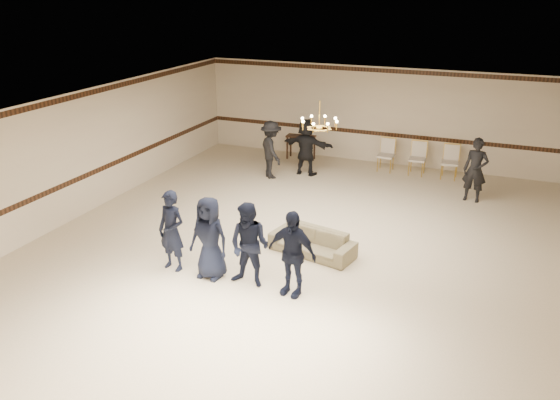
{
  "coord_description": "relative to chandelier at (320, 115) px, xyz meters",
  "views": [
    {
      "loc": [
        4.0,
        -11.11,
        5.73
      ],
      "look_at": [
        -0.37,
        -0.5,
        1.24
      ],
      "focal_mm": 35.81,
      "sensor_mm": 36.0,
      "label": 1
    }
  ],
  "objects": [
    {
      "name": "crown_molding",
      "position": [
        0.0,
        5.99,
        0.21
      ],
      "size": [
        12.0,
        0.02,
        0.14
      ],
      "primitive_type": "cube",
      "color": "#3B2011",
      "rests_on": "wall_back"
    },
    {
      "name": "chair_rail",
      "position": [
        0.0,
        5.99,
        -1.88
      ],
      "size": [
        12.0,
        0.02,
        0.14
      ],
      "primitive_type": "cube",
      "color": "#3B2011",
      "rests_on": "wall_back"
    },
    {
      "name": "banquet_chair_mid",
      "position": [
        1.58,
        5.16,
        -2.35
      ],
      "size": [
        0.52,
        0.52,
        1.04
      ],
      "primitive_type": null,
      "rotation": [
        0.0,
        0.0,
        0.04
      ],
      "color": "beige",
      "rests_on": "floor"
    },
    {
      "name": "adult_mid",
      "position": [
        -1.68,
        3.85,
        -1.98
      ],
      "size": [
        1.7,
        0.65,
        1.8
      ],
      "primitive_type": "imported",
      "rotation": [
        0.0,
        0.0,
        3.07
      ],
      "color": "black",
      "rests_on": "floor"
    },
    {
      "name": "chandelier",
      "position": [
        0.0,
        0.0,
        0.0
      ],
      "size": [
        0.94,
        0.94,
        0.89
      ],
      "primitive_type": null,
      "color": "gold",
      "rests_on": "ceiling"
    },
    {
      "name": "boy_c",
      "position": [
        -0.35,
        -3.15,
        -2.0
      ],
      "size": [
        0.88,
        0.7,
        1.75
      ],
      "primitive_type": "imported",
      "rotation": [
        0.0,
        0.0,
        -0.04
      ],
      "color": "black",
      "rests_on": "floor"
    },
    {
      "name": "boy_a",
      "position": [
        -2.15,
        -3.15,
        -2.0
      ],
      "size": [
        0.69,
        0.51,
        1.75
      ],
      "primitive_type": "imported",
      "rotation": [
        0.0,
        0.0,
        -0.14
      ],
      "color": "black",
      "rests_on": "floor"
    },
    {
      "name": "boy_d",
      "position": [
        0.55,
        -3.15,
        -2.0
      ],
      "size": [
        1.08,
        0.58,
        1.75
      ],
      "primitive_type": "imported",
      "rotation": [
        0.0,
        0.0,
        -0.16
      ],
      "color": "black",
      "rests_on": "floor"
    },
    {
      "name": "banquet_chair_left",
      "position": [
        0.58,
        5.16,
        -2.35
      ],
      "size": [
        0.53,
        0.53,
        1.04
      ],
      "primitive_type": null,
      "rotation": [
        0.0,
        0.0,
        -0.05
      ],
      "color": "beige",
      "rests_on": "floor"
    },
    {
      "name": "adult_left",
      "position": [
        -2.58,
        3.15,
        -1.98
      ],
      "size": [
        1.28,
        1.3,
        1.8
      ],
      "primitive_type": "imported",
      "rotation": [
        0.0,
        0.0,
        2.33
      ],
      "color": "black",
      "rests_on": "floor"
    },
    {
      "name": "banquet_chair_right",
      "position": [
        2.58,
        5.16,
        -2.35
      ],
      "size": [
        0.55,
        0.55,
        1.04
      ],
      "primitive_type": null,
      "rotation": [
        0.0,
        0.0,
        0.09
      ],
      "color": "beige",
      "rests_on": "floor"
    },
    {
      "name": "boy_b",
      "position": [
        -1.25,
        -3.15,
        -2.0
      ],
      "size": [
        0.9,
        0.62,
        1.75
      ],
      "primitive_type": "imported",
      "rotation": [
        0.0,
        0.0,
        -0.07
      ],
      "color": "black",
      "rests_on": "floor"
    },
    {
      "name": "settee",
      "position": [
        0.36,
        -1.37,
        -2.59
      ],
      "size": [
        2.05,
        1.13,
        0.57
      ],
      "primitive_type": "imported",
      "rotation": [
        0.0,
        0.0,
        -0.2
      ],
      "color": "#7E7554",
      "rests_on": "floor"
    },
    {
      "name": "adult_right",
      "position": [
        3.42,
        3.45,
        -1.98
      ],
      "size": [
        0.7,
        0.51,
        1.8
      ],
      "primitive_type": "imported",
      "rotation": [
        0.0,
        0.0,
        -0.12
      ],
      "color": "black",
      "rests_on": "floor"
    },
    {
      "name": "room",
      "position": [
        0.0,
        -1.0,
        -1.28
      ],
      "size": [
        12.01,
        14.01,
        3.21
      ],
      "color": "beige",
      "rests_on": "ground"
    },
    {
      "name": "console_table",
      "position": [
        -2.42,
        5.36,
        -2.46
      ],
      "size": [
        1.02,
        0.49,
        0.83
      ],
      "primitive_type": "cube",
      "rotation": [
        0.0,
        0.0,
        0.07
      ],
      "color": "#341C11",
      "rests_on": "floor"
    }
  ]
}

